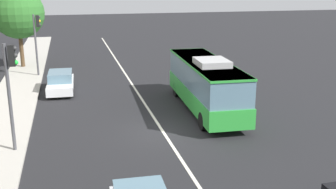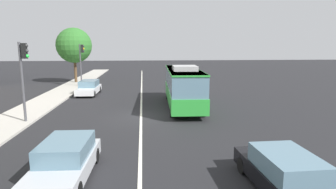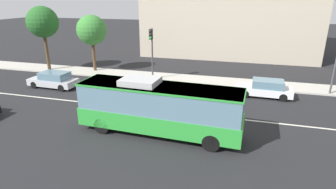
{
  "view_description": "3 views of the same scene",
  "coord_description": "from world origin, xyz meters",
  "px_view_note": "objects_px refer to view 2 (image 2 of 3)",
  "views": [
    {
      "loc": [
        -20.18,
        4.68,
        7.92
      ],
      "look_at": [
        1.82,
        -0.73,
        1.55
      ],
      "focal_mm": 43.7,
      "sensor_mm": 36.0,
      "label": 1
    },
    {
      "loc": [
        -19.28,
        -0.17,
        4.93
      ],
      "look_at": [
        1.13,
        -2.02,
        1.38
      ],
      "focal_mm": 29.8,
      "sensor_mm": 36.0,
      "label": 2
    },
    {
      "loc": [
        7.78,
        -18.23,
        8.07
      ],
      "look_at": [
        3.05,
        -1.22,
        1.79
      ],
      "focal_mm": 29.56,
      "sensor_mm": 36.0,
      "label": 3
    }
  ],
  "objects_px": {
    "street_tree_kerbside_right": "(74,45)",
    "traffic_light_mid_block": "(82,58)",
    "sedan_silver": "(66,160)",
    "sedan_white": "(89,88)",
    "transit_bus": "(183,85)",
    "traffic_light_near_corner": "(24,68)",
    "sedan_black": "(284,173)"
  },
  "relations": [
    {
      "from": "street_tree_kerbside_right",
      "to": "traffic_light_mid_block",
      "type": "bearing_deg",
      "value": -156.68
    },
    {
      "from": "sedan_silver",
      "to": "sedan_white",
      "type": "bearing_deg",
      "value": -170.22
    },
    {
      "from": "sedan_white",
      "to": "traffic_light_mid_block",
      "type": "bearing_deg",
      "value": -160.45
    },
    {
      "from": "transit_bus",
      "to": "sedan_white",
      "type": "xyz_separation_m",
      "value": [
        6.68,
        8.84,
        -1.09
      ]
    },
    {
      "from": "sedan_white",
      "to": "street_tree_kerbside_right",
      "type": "distance_m",
      "value": 11.01
    },
    {
      "from": "sedan_silver",
      "to": "traffic_light_near_corner",
      "type": "distance_m",
      "value": 9.76
    },
    {
      "from": "transit_bus",
      "to": "traffic_light_near_corner",
      "type": "distance_m",
      "value": 11.63
    },
    {
      "from": "traffic_light_mid_block",
      "to": "transit_bus",
      "type": "bearing_deg",
      "value": -51.81
    },
    {
      "from": "sedan_silver",
      "to": "traffic_light_mid_block",
      "type": "height_order",
      "value": "traffic_light_mid_block"
    },
    {
      "from": "sedan_white",
      "to": "sedan_black",
      "type": "bearing_deg",
      "value": 28.24
    },
    {
      "from": "sedan_white",
      "to": "traffic_light_near_corner",
      "type": "bearing_deg",
      "value": -8.2
    },
    {
      "from": "traffic_light_mid_block",
      "to": "sedan_white",
      "type": "bearing_deg",
      "value": -75.18
    },
    {
      "from": "sedan_black",
      "to": "sedan_silver",
      "type": "relative_size",
      "value": 1.0
    },
    {
      "from": "sedan_black",
      "to": "street_tree_kerbside_right",
      "type": "distance_m",
      "value": 33.42
    },
    {
      "from": "sedan_silver",
      "to": "traffic_light_near_corner",
      "type": "xyz_separation_m",
      "value": [
        8.16,
        4.55,
        2.84
      ]
    },
    {
      "from": "sedan_black",
      "to": "street_tree_kerbside_right",
      "type": "bearing_deg",
      "value": 23.17
    },
    {
      "from": "sedan_black",
      "to": "traffic_light_near_corner",
      "type": "xyz_separation_m",
      "value": [
        9.89,
        12.15,
        2.84
      ]
    },
    {
      "from": "sedan_silver",
      "to": "traffic_light_near_corner",
      "type": "relative_size",
      "value": 0.88
    },
    {
      "from": "traffic_light_mid_block",
      "to": "sedan_black",
      "type": "bearing_deg",
      "value": -68.22
    },
    {
      "from": "sedan_silver",
      "to": "traffic_light_near_corner",
      "type": "height_order",
      "value": "traffic_light_near_corner"
    },
    {
      "from": "sedan_silver",
      "to": "street_tree_kerbside_right",
      "type": "bearing_deg",
      "value": -166.0
    },
    {
      "from": "sedan_black",
      "to": "traffic_light_mid_block",
      "type": "bearing_deg",
      "value": 23.35
    },
    {
      "from": "transit_bus",
      "to": "traffic_light_near_corner",
      "type": "height_order",
      "value": "traffic_light_near_corner"
    },
    {
      "from": "transit_bus",
      "to": "traffic_light_mid_block",
      "type": "distance_m",
      "value": 16.21
    },
    {
      "from": "sedan_silver",
      "to": "sedan_black",
      "type": "bearing_deg",
      "value": 78.99
    },
    {
      "from": "sedan_white",
      "to": "traffic_light_mid_block",
      "type": "xyz_separation_m",
      "value": [
        5.47,
        1.74,
        2.84
      ]
    },
    {
      "from": "traffic_light_near_corner",
      "to": "street_tree_kerbside_right",
      "type": "xyz_separation_m",
      "value": [
        20.27,
        1.58,
        1.47
      ]
    },
    {
      "from": "sedan_white",
      "to": "traffic_light_mid_block",
      "type": "height_order",
      "value": "traffic_light_mid_block"
    },
    {
      "from": "sedan_black",
      "to": "sedan_silver",
      "type": "xyz_separation_m",
      "value": [
        1.73,
        7.6,
        0.0
      ]
    },
    {
      "from": "sedan_black",
      "to": "transit_bus",
      "type": "bearing_deg",
      "value": 4.44
    },
    {
      "from": "sedan_black",
      "to": "traffic_light_mid_block",
      "type": "height_order",
      "value": "traffic_light_mid_block"
    },
    {
      "from": "sedan_silver",
      "to": "traffic_light_mid_block",
      "type": "distance_m",
      "value": 24.94
    }
  ]
}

